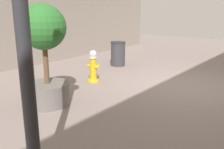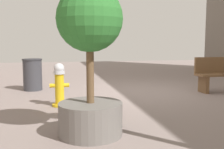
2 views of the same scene
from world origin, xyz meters
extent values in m
plane|color=gray|center=(0.00, 0.00, 0.00)|extent=(23.40, 23.40, 0.00)
cylinder|color=gold|center=(2.34, 1.26, 0.03)|extent=(0.32, 0.32, 0.05)
cylinder|color=gold|center=(2.34, 1.26, 0.37)|extent=(0.19, 0.19, 0.64)
cylinder|color=silver|center=(2.34, 1.26, 0.72)|extent=(0.24, 0.24, 0.06)
sphere|color=silver|center=(2.34, 1.26, 0.81)|extent=(0.22, 0.22, 0.22)
cylinder|color=gold|center=(2.48, 1.26, 0.45)|extent=(0.13, 0.09, 0.09)
cylinder|color=gold|center=(2.20, 1.26, 0.45)|extent=(0.13, 0.09, 0.09)
cylinder|color=gold|center=(2.34, 1.10, 0.41)|extent=(0.11, 0.14, 0.11)
cube|color=brown|center=(-1.50, 0.49, 0.23)|extent=(0.11, 0.40, 0.45)
cube|color=brown|center=(-2.19, 0.28, 0.73)|extent=(1.74, 0.10, 0.44)
cylinder|color=slate|center=(1.92, 3.19, 0.24)|extent=(0.94, 0.94, 0.49)
cylinder|color=brown|center=(1.92, 3.19, 0.95)|extent=(0.11, 0.11, 0.93)
sphere|color=#2D722D|center=(1.92, 3.19, 1.70)|extent=(0.95, 0.95, 0.95)
cylinder|color=#38383D|center=(3.05, -0.87, 0.43)|extent=(0.52, 0.52, 0.85)
cylinder|color=#2C2C30|center=(3.05, -0.87, 0.87)|extent=(0.55, 0.55, 0.04)
camera|label=1|loc=(-2.40, 6.36, 2.07)|focal=39.66mm
camera|label=2|loc=(2.42, 7.07, 1.37)|focal=43.55mm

